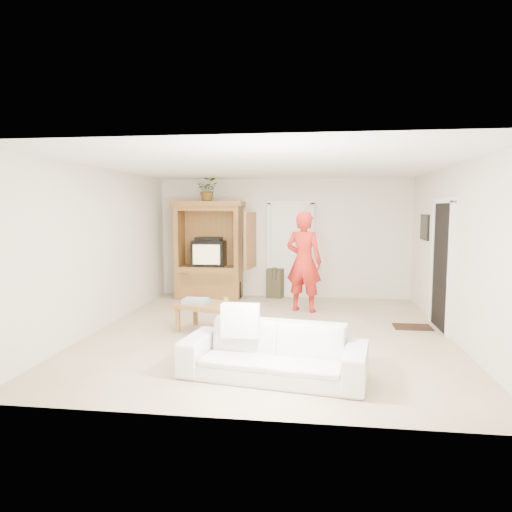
{
  "coord_description": "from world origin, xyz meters",
  "views": [
    {
      "loc": [
        0.69,
        -7.0,
        1.96
      ],
      "look_at": [
        -0.3,
        0.6,
        1.15
      ],
      "focal_mm": 32.0,
      "sensor_mm": 36.0,
      "label": 1
    }
  ],
  "objects_px": {
    "armoire": "(210,256)",
    "coffee_table": "(215,308)",
    "man": "(304,262)",
    "sofa": "(273,351)"
  },
  "relations": [
    {
      "from": "man",
      "to": "sofa",
      "type": "xyz_separation_m",
      "value": [
        -0.26,
        -3.49,
        -0.64
      ]
    },
    {
      "from": "armoire",
      "to": "coffee_table",
      "type": "height_order",
      "value": "armoire"
    },
    {
      "from": "armoire",
      "to": "man",
      "type": "relative_size",
      "value": 1.1
    },
    {
      "from": "armoire",
      "to": "sofa",
      "type": "xyz_separation_m",
      "value": [
        1.8,
        -4.57,
        -0.6
      ]
    },
    {
      "from": "armoire",
      "to": "coffee_table",
      "type": "xyz_separation_m",
      "value": [
        0.72,
        -2.76,
        -0.51
      ]
    },
    {
      "from": "armoire",
      "to": "coffee_table",
      "type": "relative_size",
      "value": 1.54
    },
    {
      "from": "sofa",
      "to": "coffee_table",
      "type": "relative_size",
      "value": 1.55
    },
    {
      "from": "man",
      "to": "coffee_table",
      "type": "relative_size",
      "value": 1.39
    },
    {
      "from": "sofa",
      "to": "coffee_table",
      "type": "bearing_deg",
      "value": 130.08
    },
    {
      "from": "armoire",
      "to": "coffee_table",
      "type": "bearing_deg",
      "value": -75.44
    }
  ]
}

